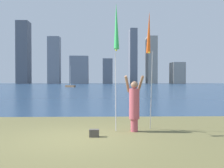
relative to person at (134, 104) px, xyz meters
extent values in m
cube|color=navy|center=(-1.82, 61.22, -0.96)|extent=(120.00, 115.58, 0.12)
cube|color=#33301C|center=(-1.82, 3.43, -0.93)|extent=(120.00, 0.70, 0.02)
cylinder|color=#B24C59|center=(0.00, -0.01, -0.69)|extent=(0.23, 0.23, 0.42)
cylinder|color=#B24C59|center=(0.00, -0.01, 0.01)|extent=(0.34, 0.34, 0.99)
sphere|color=#936B51|center=(0.00, -0.01, 0.62)|extent=(0.24, 0.24, 0.24)
cylinder|color=#936B51|center=(-0.22, 0.13, 0.65)|extent=(0.24, 0.38, 0.57)
cylinder|color=#936B51|center=(0.22, 0.13, 0.65)|extent=(0.24, 0.38, 0.57)
cylinder|color=#B2B2B7|center=(-0.60, 0.24, 0.41)|extent=(0.02, 0.48, 2.59)
cone|color=green|center=(-0.60, -0.36, 2.49)|extent=(0.16, 0.42, 1.52)
sphere|color=yellow|center=(-0.60, -0.22, 1.73)|extent=(0.06, 0.06, 0.06)
cylinder|color=#B2B2B7|center=(0.60, 0.24, 0.42)|extent=(0.02, 0.43, 2.62)
cone|color=#F25919|center=(0.60, 0.75, 2.47)|extent=(0.16, 0.38, 1.47)
sphere|color=yellow|center=(0.60, 0.64, 1.74)|extent=(0.06, 0.06, 0.06)
cube|color=#4C4742|center=(-1.28, -0.77, -0.79)|extent=(0.29, 0.19, 0.22)
cube|color=brown|center=(-9.05, 52.18, -0.70)|extent=(2.57, 2.18, 0.41)
cylinder|color=silver|center=(-9.05, 52.18, 1.72)|extent=(0.08, 0.08, 4.42)
cube|color=#565B66|center=(-37.43, 108.92, 12.93)|extent=(5.22, 6.52, 27.66)
cube|color=gray|center=(-23.46, 106.98, 9.40)|extent=(5.26, 4.58, 20.61)
cube|color=gray|center=(-12.28, 105.23, 5.12)|extent=(7.96, 4.28, 12.04)
cube|color=slate|center=(0.11, 104.59, 4.54)|extent=(4.24, 3.93, 10.87)
cube|color=slate|center=(11.62, 108.97, 11.33)|extent=(3.26, 7.60, 24.46)
cube|color=gray|center=(19.94, 108.55, 9.61)|extent=(4.18, 7.99, 21.02)
cube|color=gray|center=(31.34, 107.02, 3.80)|extent=(5.41, 7.73, 9.40)
camera|label=1|loc=(-0.95, -8.45, 0.79)|focal=41.71mm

